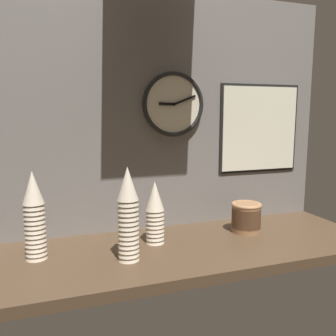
% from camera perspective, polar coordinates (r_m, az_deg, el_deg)
% --- Properties ---
extents(ground_plane, '(1.60, 0.56, 0.04)m').
position_cam_1_polar(ground_plane, '(1.47, 2.33, -12.94)').
color(ground_plane, '#4C3826').
extents(wall_tiled_back, '(1.60, 0.03, 1.05)m').
position_cam_1_polar(wall_tiled_back, '(1.61, -1.02, 8.87)').
color(wall_tiled_back, slate).
rests_on(wall_tiled_back, ground_plane).
extents(cup_stack_center_left, '(0.08, 0.08, 0.34)m').
position_cam_1_polar(cup_stack_center_left, '(1.27, -6.42, -7.36)').
color(cup_stack_center_left, beige).
rests_on(cup_stack_center_left, ground_plane).
extents(cup_stack_far_left, '(0.08, 0.08, 0.32)m').
position_cam_1_polar(cup_stack_far_left, '(1.36, -20.66, -7.14)').
color(cup_stack_far_left, beige).
rests_on(cup_stack_far_left, ground_plane).
extents(cup_stack_center, '(0.08, 0.08, 0.26)m').
position_cam_1_polar(cup_stack_center, '(1.44, -2.12, -7.12)').
color(cup_stack_center, beige).
rests_on(cup_stack_center, ground_plane).
extents(bowl_stack_right, '(0.13, 0.13, 0.13)m').
position_cam_1_polar(bowl_stack_right, '(1.63, 12.42, -7.62)').
color(bowl_stack_right, '#996B47').
rests_on(bowl_stack_right, ground_plane).
extents(wall_clock, '(0.29, 0.03, 0.29)m').
position_cam_1_polar(wall_clock, '(1.60, 0.87, 10.18)').
color(wall_clock, beige).
extents(menu_board, '(0.43, 0.01, 0.43)m').
position_cam_1_polar(menu_board, '(1.81, 14.46, 6.13)').
color(menu_board, black).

